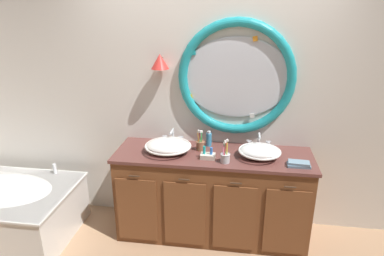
# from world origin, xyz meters

# --- Properties ---
(ground_plane) EXTENTS (14.00, 14.00, 0.00)m
(ground_plane) POSITION_xyz_m (0.00, 0.00, 0.00)
(ground_plane) COLOR tan
(back_wall_assembly) EXTENTS (6.40, 0.26, 2.60)m
(back_wall_assembly) POSITION_xyz_m (0.02, 0.58, 1.33)
(back_wall_assembly) COLOR silver
(back_wall_assembly) RESTS_ON ground_plane
(vanity_counter) EXTENTS (1.86, 0.62, 0.89)m
(vanity_counter) POSITION_xyz_m (0.07, 0.26, 0.45)
(vanity_counter) COLOR brown
(vanity_counter) RESTS_ON ground_plane
(bathtub) EXTENTS (1.45, 0.95, 0.62)m
(bathtub) POSITION_xyz_m (-2.01, -0.05, 0.31)
(bathtub) COLOR white
(bathtub) RESTS_ON ground_plane
(sink_basin_left) EXTENTS (0.44, 0.44, 0.12)m
(sink_basin_left) POSITION_xyz_m (-0.35, 0.24, 0.95)
(sink_basin_left) COLOR white
(sink_basin_left) RESTS_ON vanity_counter
(sink_basin_right) EXTENTS (0.39, 0.39, 0.12)m
(sink_basin_right) POSITION_xyz_m (0.50, 0.24, 0.95)
(sink_basin_right) COLOR white
(sink_basin_right) RESTS_ON vanity_counter
(faucet_set_left) EXTENTS (0.22, 0.15, 0.15)m
(faucet_set_left) POSITION_xyz_m (-0.35, 0.46, 0.95)
(faucet_set_left) COLOR silver
(faucet_set_left) RESTS_ON vanity_counter
(faucet_set_right) EXTENTS (0.24, 0.15, 0.16)m
(faucet_set_right) POSITION_xyz_m (0.50, 0.46, 0.95)
(faucet_set_right) COLOR silver
(faucet_set_right) RESTS_ON vanity_counter
(toothbrush_holder_left) EXTENTS (0.09, 0.09, 0.21)m
(toothbrush_holder_left) POSITION_xyz_m (-0.06, 0.32, 0.94)
(toothbrush_holder_left) COLOR #996647
(toothbrush_holder_left) RESTS_ON vanity_counter
(toothbrush_holder_right) EXTENTS (0.09, 0.09, 0.22)m
(toothbrush_holder_right) POSITION_xyz_m (0.19, 0.08, 0.94)
(toothbrush_holder_right) COLOR silver
(toothbrush_holder_right) RESTS_ON vanity_counter
(soap_dispenser) EXTENTS (0.06, 0.06, 0.16)m
(soap_dispenser) POSITION_xyz_m (0.01, 0.44, 0.96)
(soap_dispenser) COLOR #388EBC
(soap_dispenser) RESTS_ON vanity_counter
(folded_hand_towel) EXTENTS (0.20, 0.11, 0.04)m
(folded_hand_towel) POSITION_xyz_m (0.83, 0.10, 0.91)
(folded_hand_towel) COLOR #7593A8
(folded_hand_towel) RESTS_ON vanity_counter
(toiletry_basket) EXTENTS (0.13, 0.09, 0.12)m
(toiletry_basket) POSITION_xyz_m (0.03, 0.15, 0.92)
(toiletry_basket) COLOR beige
(toiletry_basket) RESTS_ON vanity_counter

